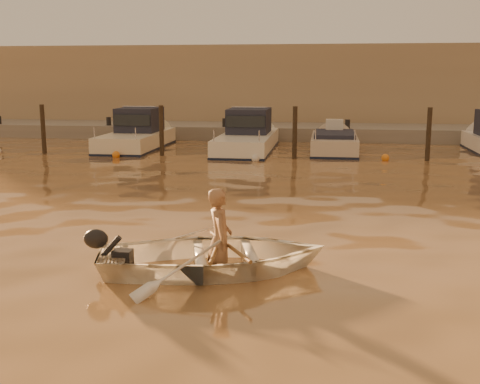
% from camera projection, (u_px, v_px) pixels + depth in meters
% --- Properties ---
extents(ground_plane, '(160.00, 160.00, 0.00)m').
position_uv_depth(ground_plane, '(260.00, 271.00, 9.93)').
color(ground_plane, '#95643B').
rests_on(ground_plane, ground).
extents(dinghy, '(4.32, 3.56, 0.78)m').
position_uv_depth(dinghy, '(214.00, 255.00, 9.90)').
color(dinghy, white).
rests_on(dinghy, ground_plane).
extents(person, '(0.55, 0.70, 1.69)m').
position_uv_depth(person, '(220.00, 239.00, 9.86)').
color(person, '#986D4C').
rests_on(person, dinghy).
extents(outboard_motor, '(0.97, 0.62, 0.70)m').
position_uv_depth(outboard_motor, '(122.00, 258.00, 9.73)').
color(outboard_motor, black).
rests_on(outboard_motor, dinghy).
extents(oar_port, '(1.01, 1.90, 0.13)m').
position_uv_depth(oar_port, '(229.00, 246.00, 9.90)').
color(oar_port, brown).
rests_on(oar_port, dinghy).
extents(oar_starboard, '(0.25, 2.10, 0.13)m').
position_uv_depth(oar_starboard, '(217.00, 246.00, 9.88)').
color(oar_starboard, brown).
rests_on(oar_starboard, dinghy).
extents(moored_boat_1, '(2.12, 6.36, 1.75)m').
position_uv_depth(moored_boat_1, '(136.00, 134.00, 26.38)').
color(moored_boat_1, '#EFE6C8').
rests_on(moored_boat_1, ground_plane).
extents(moored_boat_2, '(2.15, 7.26, 1.75)m').
position_uv_depth(moored_boat_2, '(247.00, 136.00, 25.68)').
color(moored_boat_2, white).
rests_on(moored_boat_2, ground_plane).
extents(moored_boat_3, '(1.85, 5.44, 0.95)m').
position_uv_depth(moored_boat_3, '(334.00, 147.00, 25.24)').
color(moored_boat_3, beige).
rests_on(moored_boat_3, ground_plane).
extents(piling_0, '(0.18, 0.18, 2.20)m').
position_uv_depth(piling_0, '(43.00, 132.00, 24.64)').
color(piling_0, '#2D2319').
rests_on(piling_0, ground_plane).
extents(piling_1, '(0.18, 0.18, 2.20)m').
position_uv_depth(piling_1, '(162.00, 133.00, 23.94)').
color(piling_1, '#2D2319').
rests_on(piling_1, ground_plane).
extents(piling_2, '(0.18, 0.18, 2.20)m').
position_uv_depth(piling_2, '(295.00, 135.00, 23.19)').
color(piling_2, '#2D2319').
rests_on(piling_2, ground_plane).
extents(piling_3, '(0.18, 0.18, 2.20)m').
position_uv_depth(piling_3, '(428.00, 137.00, 22.49)').
color(piling_3, '#2D2319').
rests_on(piling_3, ground_plane).
extents(fender_b, '(0.30, 0.30, 0.30)m').
position_uv_depth(fender_b, '(116.00, 155.00, 23.57)').
color(fender_b, orange).
rests_on(fender_b, ground_plane).
extents(fender_c, '(0.30, 0.30, 0.30)m').
position_uv_depth(fender_c, '(255.00, 159.00, 22.47)').
color(fender_c, silver).
rests_on(fender_c, ground_plane).
extents(fender_d, '(0.30, 0.30, 0.30)m').
position_uv_depth(fender_d, '(385.00, 158.00, 22.72)').
color(fender_d, orange).
rests_on(fender_d, ground_plane).
extents(quay, '(52.00, 4.00, 1.00)m').
position_uv_depth(quay, '(307.00, 135.00, 30.79)').
color(quay, gray).
rests_on(quay, ground_plane).
extents(waterfront_building, '(46.00, 7.00, 4.80)m').
position_uv_depth(waterfront_building, '(311.00, 88.00, 35.70)').
color(waterfront_building, '#9E8466').
rests_on(waterfront_building, quay).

